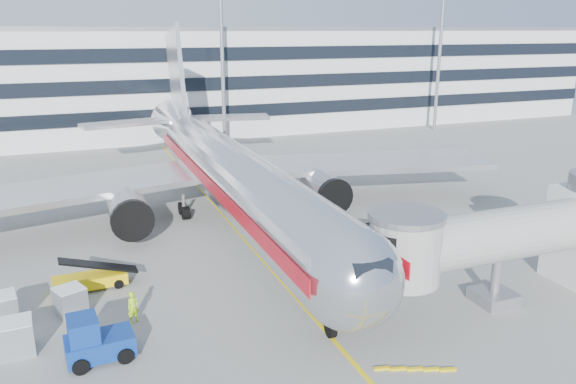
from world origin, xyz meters
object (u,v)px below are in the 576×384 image
object	(u,v)px
cargo_container_right	(70,301)
cargo_container_front	(1,310)
ramp_worker	(133,307)
baggage_tug	(95,341)
cargo_container_left	(16,337)
belt_loader	(90,279)
main_jet	(227,171)

from	to	relation	value
cargo_container_right	cargo_container_front	bearing A→B (deg)	177.01
cargo_container_right	ramp_worker	xyz separation A→B (m)	(3.17, -2.25, 0.10)
baggage_tug	cargo_container_right	world-z (taller)	baggage_tug
baggage_tug	ramp_worker	size ratio (longest dim) A/B	1.83
cargo_container_right	cargo_container_left	bearing A→B (deg)	-128.15
cargo_container_front	cargo_container_left	bearing A→B (deg)	-74.69
cargo_container_left	cargo_container_front	xyz separation A→B (m)	(-0.93, 3.39, -0.02)
baggage_tug	cargo_container_front	world-z (taller)	baggage_tug
belt_loader	baggage_tug	xyz separation A→B (m)	(-0.12, -8.29, 0.41)
main_jet	baggage_tug	size ratio (longest dim) A/B	15.51
cargo_container_left	cargo_container_front	size ratio (longest dim) A/B	0.95
baggage_tug	main_jet	bearing A→B (deg)	56.91
baggage_tug	ramp_worker	xyz separation A→B (m)	(2.13, 3.08, -0.13)
baggage_tug	cargo_container_front	size ratio (longest dim) A/B	1.81
belt_loader	cargo_container_left	world-z (taller)	belt_loader
baggage_tug	cargo_container_right	bearing A→B (deg)	101.09
cargo_container_left	cargo_container_front	bearing A→B (deg)	105.31
cargo_container_right	main_jet	bearing A→B (deg)	44.37
baggage_tug	cargo_container_left	distance (m)	4.15
belt_loader	ramp_worker	size ratio (longest dim) A/B	2.57
ramp_worker	cargo_container_right	bearing A→B (deg)	122.99
cargo_container_left	cargo_container_right	xyz separation A→B (m)	(2.52, 3.21, -0.07)
belt_loader	cargo_container_front	world-z (taller)	belt_loader
ramp_worker	belt_loader	bearing A→B (deg)	89.34
belt_loader	cargo_container_left	bearing A→B (deg)	-120.87
cargo_container_front	ramp_worker	size ratio (longest dim) A/B	1.01
baggage_tug	cargo_container_front	bearing A→B (deg)	129.22
cargo_container_right	cargo_container_front	distance (m)	3.46
cargo_container_front	belt_loader	bearing A→B (deg)	31.06
cargo_container_front	baggage_tug	bearing A→B (deg)	-50.78
belt_loader	cargo_container_left	xyz separation A→B (m)	(-3.69, -6.18, 0.24)
cargo_container_front	ramp_worker	bearing A→B (deg)	-20.12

